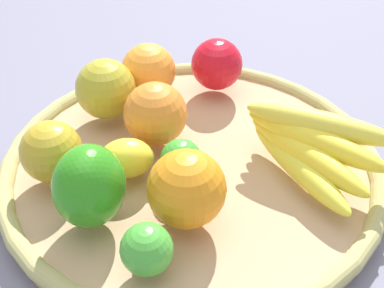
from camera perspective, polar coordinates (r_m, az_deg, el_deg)
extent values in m
plane|color=slate|center=(0.66, 0.00, -3.60)|extent=(2.40, 2.40, 0.00)
cylinder|color=tan|center=(0.66, 0.00, -2.87)|extent=(0.44, 0.44, 0.02)
torus|color=tan|center=(0.65, 0.00, -2.11)|extent=(0.46, 0.46, 0.02)
sphere|color=green|center=(0.60, -1.16, -1.62)|extent=(0.05, 0.05, 0.05)
sphere|color=red|center=(0.75, 2.63, 8.39)|extent=(0.10, 0.10, 0.07)
sphere|color=orange|center=(0.65, -3.88, 3.19)|extent=(0.08, 0.08, 0.08)
ellipsoid|color=yellow|center=(0.62, 11.20, -2.30)|extent=(0.17, 0.10, 0.03)
ellipsoid|color=yellow|center=(0.62, 11.99, -1.05)|extent=(0.16, 0.13, 0.03)
ellipsoid|color=yellow|center=(0.62, 12.84, 0.46)|extent=(0.13, 0.15, 0.03)
ellipsoid|color=yellow|center=(0.62, 13.43, 2.08)|extent=(0.10, 0.17, 0.03)
sphere|color=green|center=(0.51, -4.78, -10.97)|extent=(0.07, 0.07, 0.05)
sphere|color=orange|center=(0.54, -0.57, -4.73)|extent=(0.11, 0.11, 0.08)
sphere|color=orange|center=(0.73, -4.61, 7.70)|extent=(0.10, 0.10, 0.07)
ellipsoid|color=#2D8B19|center=(0.55, -10.77, -4.37)|extent=(0.10, 0.10, 0.09)
sphere|color=gold|center=(0.61, -14.59, -0.77)|extent=(0.08, 0.08, 0.07)
ellipsoid|color=yellow|center=(0.61, -6.87, -1.48)|extent=(0.05, 0.07, 0.05)
sphere|color=#AA9E29|center=(0.70, -9.08, 5.75)|extent=(0.11, 0.11, 0.08)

